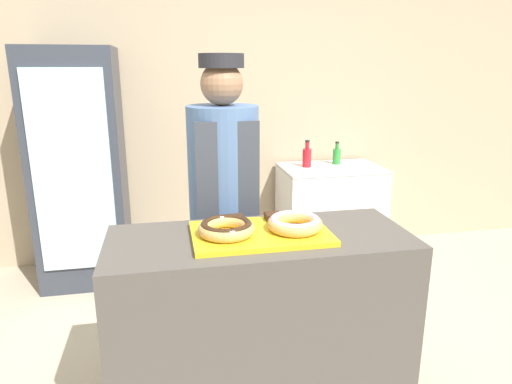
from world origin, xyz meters
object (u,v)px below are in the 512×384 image
object	(u,v)px
brownie_back_right	(273,216)
beverage_fridge	(80,169)
serving_tray	(260,233)
brownie_back_left	(235,219)
baker_person	(224,205)
bottle_red	(307,157)
bottle_green	(337,155)
donut_chocolate_glaze	(226,227)
donut_light_glaze	(295,223)
chest_freezer	(329,212)

from	to	relation	value
brownie_back_right	beverage_fridge	xyz separation A→B (m)	(-1.15, 1.63, -0.07)
serving_tray	brownie_back_left	size ratio (longest dim) A/B	8.32
brownie_back_right	baker_person	size ratio (longest dim) A/B	0.04
serving_tray	bottle_red	size ratio (longest dim) A/B	2.65
bottle_red	bottle_green	bearing A→B (deg)	11.84
brownie_back_left	beverage_fridge	bearing A→B (deg)	120.75
donut_chocolate_glaze	baker_person	world-z (taller)	baker_person
donut_chocolate_glaze	bottle_red	xyz separation A→B (m)	(0.96, 1.84, -0.08)
baker_person	beverage_fridge	distance (m)	1.54
beverage_fridge	serving_tray	bearing A→B (deg)	-59.06
donut_light_glaze	bottle_red	bearing A→B (deg)	70.73
brownie_back_right	donut_chocolate_glaze	bearing A→B (deg)	-147.72
brownie_back_right	baker_person	xyz separation A→B (m)	(-0.18, 0.44, -0.06)
donut_light_glaze	brownie_back_left	xyz separation A→B (m)	(-0.25, 0.16, -0.02)
donut_chocolate_glaze	brownie_back_left	world-z (taller)	donut_chocolate_glaze
baker_person	beverage_fridge	world-z (taller)	beverage_fridge
baker_person	donut_chocolate_glaze	bearing A→B (deg)	-96.59
chest_freezer	beverage_fridge	bearing A→B (deg)	-179.82
baker_person	bottle_red	xyz separation A→B (m)	(0.89, 1.25, 0.01)
donut_chocolate_glaze	donut_light_glaze	bearing A→B (deg)	0.00
bottle_red	baker_person	bearing A→B (deg)	-125.47
brownie_back_left	bottle_green	xyz separation A→B (m)	(1.19, 1.75, -0.07)
brownie_back_right	chest_freezer	world-z (taller)	brownie_back_right
brownie_back_left	bottle_red	bearing A→B (deg)	62.05
donut_light_glaze	serving_tray	bearing A→B (deg)	174.29
beverage_fridge	chest_freezer	world-z (taller)	beverage_fridge
brownie_back_right	bottle_red	bearing A→B (deg)	67.19
serving_tray	bottle_red	distance (m)	1.99
serving_tray	donut_light_glaze	world-z (taller)	donut_light_glaze
baker_person	chest_freezer	distance (m)	1.70
donut_chocolate_glaze	baker_person	bearing A→B (deg)	83.41
donut_chocolate_glaze	brownie_back_left	size ratio (longest dim) A/B	3.40
beverage_fridge	brownie_back_left	bearing A→B (deg)	-59.25
beverage_fridge	brownie_back_right	bearing A→B (deg)	-54.68
brownie_back_right	chest_freezer	size ratio (longest dim) A/B	0.09
donut_light_glaze	beverage_fridge	distance (m)	2.16
brownie_back_left	beverage_fridge	distance (m)	1.90
donut_chocolate_glaze	beverage_fridge	bearing A→B (deg)	116.85
beverage_fridge	bottle_green	size ratio (longest dim) A/B	9.12
donut_light_glaze	donut_chocolate_glaze	bearing A→B (deg)	180.00
serving_tray	chest_freezer	world-z (taller)	serving_tray
serving_tray	bottle_red	bearing A→B (deg)	66.32
brownie_back_right	beverage_fridge	world-z (taller)	beverage_fridge
donut_chocolate_glaze	bottle_green	distance (m)	2.28
serving_tray	brownie_back_right	world-z (taller)	brownie_back_right
serving_tray	chest_freezer	size ratio (longest dim) A/B	0.71
bottle_red	chest_freezer	bearing A→B (deg)	-13.32
donut_chocolate_glaze	beverage_fridge	world-z (taller)	beverage_fridge
serving_tray	donut_light_glaze	size ratio (longest dim) A/B	2.45
donut_light_glaze	bottle_red	distance (m)	1.95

